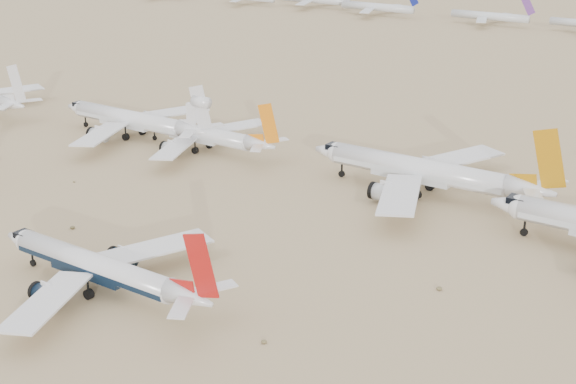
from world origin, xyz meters
name	(u,v)px	position (x,y,z in m)	size (l,w,h in m)	color
ground	(133,301)	(0.00, 0.00, 0.00)	(7000.00, 7000.00, 0.00)	#87724E
main_airliner	(103,269)	(-5.70, -0.57, 4.30)	(44.31, 43.28, 15.64)	silver
row2_gold_tail	(428,172)	(17.47, 69.49, 5.30)	(53.19, 52.02, 18.94)	silver
row2_orange_tail	(204,135)	(-41.67, 66.62, 4.26)	(42.60, 41.67, 15.20)	silver
row2_white_trijet	(137,120)	(-63.29, 65.37, 4.97)	(48.49, 47.39, 17.18)	silver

